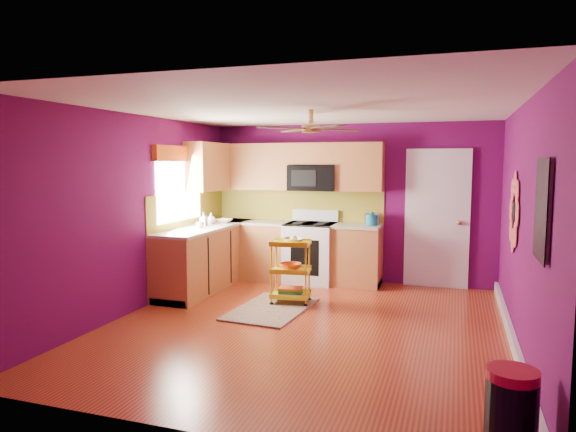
% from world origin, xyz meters
% --- Properties ---
extents(ground, '(5.00, 5.00, 0.00)m').
position_xyz_m(ground, '(0.00, 0.00, 0.00)').
color(ground, maroon).
rests_on(ground, ground).
extents(room_envelope, '(4.54, 5.04, 2.52)m').
position_xyz_m(room_envelope, '(0.03, 0.00, 1.63)').
color(room_envelope, '#5E0A4F').
rests_on(room_envelope, ground).
extents(lower_cabinets, '(2.81, 2.31, 0.94)m').
position_xyz_m(lower_cabinets, '(-1.35, 1.82, 0.43)').
color(lower_cabinets, '#9C592A').
rests_on(lower_cabinets, ground).
extents(electric_range, '(0.76, 0.66, 1.13)m').
position_xyz_m(electric_range, '(-0.55, 2.17, 0.48)').
color(electric_range, white).
rests_on(electric_range, ground).
extents(upper_cabinetry, '(2.80, 2.30, 1.26)m').
position_xyz_m(upper_cabinetry, '(-1.24, 2.17, 1.80)').
color(upper_cabinetry, '#9C592A').
rests_on(upper_cabinetry, ground).
extents(left_window, '(0.08, 1.35, 1.08)m').
position_xyz_m(left_window, '(-2.22, 1.05, 1.74)').
color(left_window, white).
rests_on(left_window, ground).
extents(panel_door, '(0.95, 0.11, 2.15)m').
position_xyz_m(panel_door, '(1.35, 2.47, 1.02)').
color(panel_door, white).
rests_on(panel_door, ground).
extents(right_wall_art, '(0.04, 2.74, 1.04)m').
position_xyz_m(right_wall_art, '(2.23, -0.34, 1.44)').
color(right_wall_art, black).
rests_on(right_wall_art, ground).
extents(ceiling_fan, '(1.01, 1.01, 0.26)m').
position_xyz_m(ceiling_fan, '(0.00, 0.20, 2.29)').
color(ceiling_fan, '#BF8C3F').
rests_on(ceiling_fan, ground).
extents(shag_rug, '(0.94, 1.44, 0.02)m').
position_xyz_m(shag_rug, '(-0.61, 0.52, 0.01)').
color(shag_rug, '#321A10').
rests_on(shag_rug, ground).
extents(rolling_cart, '(0.56, 0.44, 0.93)m').
position_xyz_m(rolling_cart, '(-0.45, 0.87, 0.48)').
color(rolling_cart, yellow).
rests_on(rolling_cart, ground).
extents(trash_can, '(0.35, 0.36, 0.61)m').
position_xyz_m(trash_can, '(1.99, -2.20, 0.31)').
color(trash_can, black).
rests_on(trash_can, ground).
extents(teal_kettle, '(0.18, 0.18, 0.21)m').
position_xyz_m(teal_kettle, '(0.40, 2.23, 1.02)').
color(teal_kettle, '#137792').
rests_on(teal_kettle, lower_cabinets).
extents(toaster, '(0.22, 0.15, 0.18)m').
position_xyz_m(toaster, '(0.40, 2.30, 1.03)').
color(toaster, beige).
rests_on(toaster, lower_cabinets).
extents(soap_bottle_a, '(0.09, 0.10, 0.21)m').
position_xyz_m(soap_bottle_a, '(-1.99, 1.34, 1.04)').
color(soap_bottle_a, '#EA3F72').
rests_on(soap_bottle_a, lower_cabinets).
extents(soap_bottle_b, '(0.14, 0.14, 0.17)m').
position_xyz_m(soap_bottle_b, '(-2.00, 1.61, 1.03)').
color(soap_bottle_b, white).
rests_on(soap_bottle_b, lower_cabinets).
extents(counter_dish, '(0.25, 0.25, 0.06)m').
position_xyz_m(counter_dish, '(-1.87, 1.80, 0.97)').
color(counter_dish, white).
rests_on(counter_dish, lower_cabinets).
extents(counter_cup, '(0.12, 0.12, 0.09)m').
position_xyz_m(counter_cup, '(-1.93, 1.09, 0.99)').
color(counter_cup, white).
rests_on(counter_cup, lower_cabinets).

